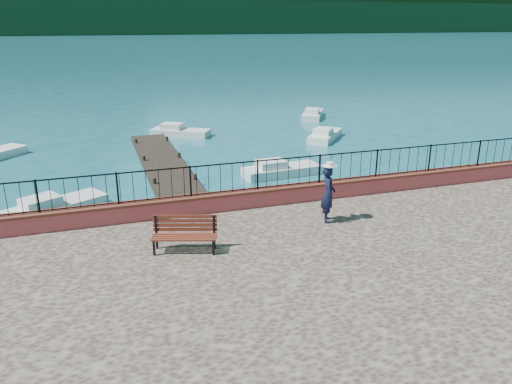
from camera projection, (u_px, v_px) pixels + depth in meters
ground at (311, 290)px, 13.63m from camera, size 2000.00×2000.00×0.00m
parapet at (266, 196)px, 16.46m from camera, size 28.00×0.46×0.58m
railing at (266, 174)px, 16.21m from camera, size 27.00×0.05×0.95m
dock at (168, 172)px, 23.74m from camera, size 2.00×16.00×0.30m
far_forest at (89, 17)px, 279.80m from camera, size 900.00×60.00×18.00m
companion_hill at (284, 27)px, 581.92m from camera, size 448.00×384.00×180.00m
park_bench at (185, 241)px, 13.13m from camera, size 1.78×1.05×0.94m
person at (328, 194)px, 14.93m from camera, size 0.62×0.74×1.74m
hat at (330, 164)px, 14.63m from camera, size 0.44×0.44×0.12m
boat_0 at (56, 203)px, 19.02m from camera, size 3.93×2.97×0.80m
boat_1 at (282, 167)px, 23.71m from camera, size 3.77×1.55×0.80m
boat_2 at (325, 133)px, 30.97m from camera, size 3.37×3.60×0.80m
boat_4 at (180, 130)px, 31.88m from camera, size 3.85×3.09×0.80m
boat_5 at (313, 112)px, 37.93m from camera, size 2.96×3.81×0.80m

